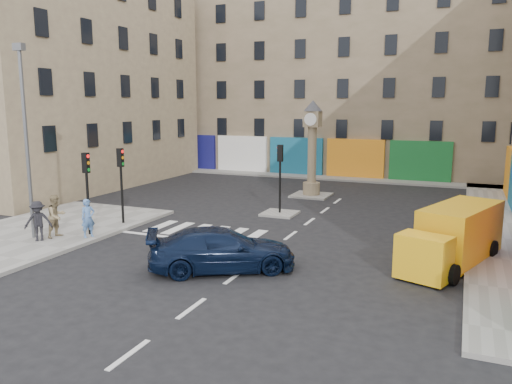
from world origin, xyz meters
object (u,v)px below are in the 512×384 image
Objects in this scene: traffic_light_left_far at (121,173)px; lamp_post at (26,132)px; clock_pillar at (312,142)px; traffic_light_left_near at (87,180)px; pedestrian_tan at (56,216)px; yellow_van at (454,236)px; navy_sedan at (222,250)px; pedestrian_blue at (88,218)px; traffic_light_island at (280,168)px; pedestrian_dark at (38,221)px.

traffic_light_left_far is 0.45× the size of lamp_post.
lamp_post is at bearing -118.35° from clock_pillar.
pedestrian_tan is (-0.98, -0.93, -1.52)m from traffic_light_left_near.
traffic_light_left_far is 0.60× the size of yellow_van.
navy_sedan is 2.80× the size of pedestrian_tan.
traffic_light_left_far is at bearing 32.00° from pedestrian_blue.
traffic_light_left_near is 2.16× the size of pedestrian_blue.
traffic_light_island is 10.62m from yellow_van.
traffic_light_island reaches higher than navy_sedan.
pedestrian_dark is (0.64, -0.31, -3.77)m from lamp_post.
traffic_light_left_near is 0.70× the size of navy_sedan.
traffic_light_island is 12.52m from lamp_post.
pedestrian_blue is (2.20, 1.00, -3.79)m from lamp_post.
yellow_van is at bearing -0.21° from traffic_light_left_far.
traffic_light_island is at bearing 48.29° from lamp_post.
traffic_light_left_near is 15.19m from clock_pillar.
pedestrian_tan is at bearing 26.89° from lamp_post.
pedestrian_dark is (-1.26, -4.11, -1.60)m from traffic_light_left_far.
clock_pillar reaches higher than navy_sedan.
traffic_light_left_near is 7.97m from navy_sedan.
navy_sedan is at bearing -74.39° from pedestrian_blue.
pedestrian_dark is at bearing -25.61° from lamp_post.
pedestrian_tan is (-7.28, -14.73, -2.45)m from clock_pillar.
lamp_post is 4.78× the size of pedestrian_dark.
traffic_light_left_near reaches higher than pedestrian_dark.
lamp_post is (-1.90, -1.40, 2.17)m from traffic_light_left_near.
lamp_post is 3.84m from pedestrian_dark.
traffic_light_island is at bearing 12.64° from pedestrian_dark.
navy_sedan is 8.73m from yellow_van.
navy_sedan is (9.46, -0.31, -4.02)m from lamp_post.
traffic_light_left_near reaches higher than navy_sedan.
traffic_light_left_near is at bearing 36.38° from lamp_post.
navy_sedan is at bearing -28.56° from traffic_light_left_far.
yellow_van is (15.28, -0.06, -1.55)m from traffic_light_left_far.
pedestrian_blue is at bearing 1.20° from pedestrian_dark.
traffic_light_island is (6.30, 7.80, -0.03)m from traffic_light_left_near.
yellow_van is at bearing 12.29° from lamp_post.
pedestrian_dark is at bearing -146.64° from yellow_van.
traffic_light_island is at bearing 51.07° from traffic_light_left_near.
pedestrian_tan is at bearing -116.30° from clock_pillar.
clock_pillar is 3.51× the size of pedestrian_dark.
pedestrian_dark is at bearing 164.14° from pedestrian_tan.
traffic_light_left_near is 2.13× the size of pedestrian_dark.
clock_pillar is at bearing 25.13° from pedestrian_dark.
traffic_light_left_near is 15.54m from yellow_van.
traffic_light_left_far is 4.59m from pedestrian_dark.
traffic_light_left_far is at bearing -118.94° from clock_pillar.
traffic_light_left_far is 4.77m from lamp_post.
pedestrian_blue is at bearing -126.20° from traffic_light_island.
clock_pillar is at bearing 65.45° from traffic_light_left_near.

